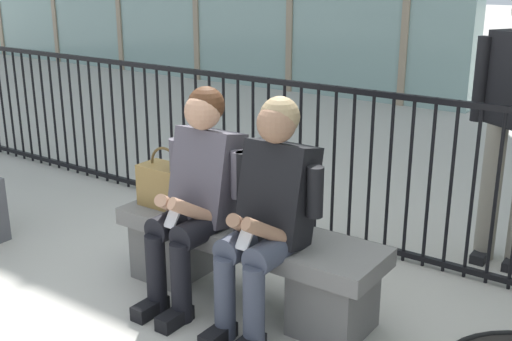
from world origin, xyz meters
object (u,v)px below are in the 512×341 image
(seated_person_with_phone, at_px, (197,191))
(seated_person_companion, at_px, (268,209))
(handbag_on_bench, at_px, (166,185))
(stone_bench, at_px, (246,256))

(seated_person_with_phone, height_order, seated_person_companion, same)
(handbag_on_bench, bearing_deg, seated_person_companion, -8.27)
(seated_person_companion, bearing_deg, stone_bench, 151.49)
(seated_person_with_phone, xyz_separation_m, handbag_on_bench, (-0.34, 0.12, -0.07))
(seated_person_with_phone, distance_m, seated_person_companion, 0.47)
(stone_bench, xyz_separation_m, seated_person_companion, (0.24, -0.13, 0.38))
(seated_person_with_phone, height_order, handbag_on_bench, seated_person_with_phone)
(seated_person_companion, height_order, handbag_on_bench, seated_person_companion)
(handbag_on_bench, bearing_deg, stone_bench, 0.99)
(seated_person_with_phone, relative_size, handbag_on_bench, 3.32)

